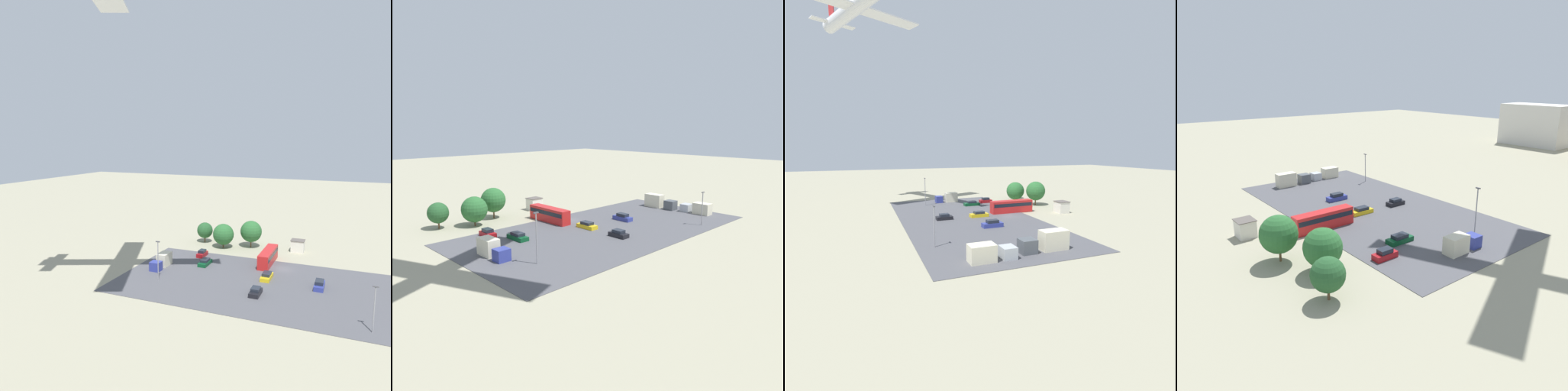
{
  "view_description": "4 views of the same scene",
  "coord_description": "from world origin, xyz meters",
  "views": [
    {
      "loc": [
        -14.24,
        85.01,
        29.61
      ],
      "look_at": [
        12.15,
        22.64,
        19.51
      ],
      "focal_mm": 35.0,
      "sensor_mm": 36.0,
      "label": 1
    },
    {
      "loc": [
        58.04,
        64.59,
        21.98
      ],
      "look_at": [
        2.18,
        8.16,
        7.35
      ],
      "focal_mm": 35.0,
      "sensor_mm": 36.0,
      "label": 2
    },
    {
      "loc": [
        -69.55,
        35.2,
        17.38
      ],
      "look_at": [
        -2.96,
        9.3,
        6.4
      ],
      "focal_mm": 28.0,
      "sensor_mm": 36.0,
      "label": 3
    },
    {
      "loc": [
        61.29,
        -36.3,
        26.62
      ],
      "look_at": [
        0.68,
        11.58,
        2.91
      ],
      "focal_mm": 35.0,
      "sensor_mm": 36.0,
      "label": 4
    }
  ],
  "objects": [
    {
      "name": "parked_truck_0",
      "position": [
        26.22,
        9.4,
        1.45
      ],
      "size": [
        2.37,
        7.11,
        2.99
      ],
      "color": "navy",
      "rests_on": "ground"
    },
    {
      "name": "parking_lot_surface",
      "position": [
        0.0,
        11.1,
        0.04
      ],
      "size": [
        63.85,
        32.23,
        0.08
      ],
      "color": "#4C4C51",
      "rests_on": "ground"
    },
    {
      "name": "tree_apron_far",
      "position": [
        24.92,
        -14.6,
        3.51
      ],
      "size": [
        4.54,
        4.54,
        5.79
      ],
      "color": "brown",
      "rests_on": "ground"
    },
    {
      "name": "light_pole_lot_centre",
      "position": [
        22.85,
        17.42,
        4.76
      ],
      "size": [
        0.9,
        0.28,
        8.5
      ],
      "color": "gray",
      "rests_on": "ground"
    },
    {
      "name": "tree_apron_mid",
      "position": [
        18.2,
        -11.26,
        3.76
      ],
      "size": [
        5.76,
        5.76,
        6.64
      ],
      "color": "brown",
      "rests_on": "ground"
    },
    {
      "name": "parked_car_2",
      "position": [
        2.12,
        16.84,
        0.69
      ],
      "size": [
        1.9,
        4.02,
        1.47
      ],
      "rotation": [
        0.0,
        0.0,
        3.14
      ],
      "color": "black",
      "rests_on": "ground"
    },
    {
      "name": "ground_plane",
      "position": [
        0.0,
        0.0,
        0.0
      ],
      "size": [
        400.0,
        400.0,
        0.0
      ],
      "primitive_type": "plane",
      "color": "gray"
    },
    {
      "name": "light_pole_lot_edge",
      "position": [
        -18.01,
        23.85,
        4.26
      ],
      "size": [
        0.9,
        0.28,
        7.52
      ],
      "color": "gray",
      "rests_on": "ground"
    },
    {
      "name": "parked_car_1",
      "position": [
        17.48,
        4.17,
        0.67
      ],
      "size": [
        1.98,
        4.79,
        1.42
      ],
      "rotation": [
        0.0,
        0.0,
        3.14
      ],
      "color": "#0C4723",
      "rests_on": "ground"
    },
    {
      "name": "parked_car_0",
      "position": [
        -8.81,
        8.65,
        0.77
      ],
      "size": [
        1.86,
        4.69,
        1.65
      ],
      "color": "navy",
      "rests_on": "ground"
    },
    {
      "name": "shed_building",
      "position": [
        -1.18,
        -15.37,
        1.6
      ],
      "size": [
        3.52,
        3.21,
        3.19
      ],
      "color": "silver",
      "rests_on": "ground"
    },
    {
      "name": "tree_near_shed",
      "position": [
        11.35,
        -14.73,
        4.44
      ],
      "size": [
        5.86,
        5.86,
        7.37
      ],
      "color": "brown",
      "rests_on": "ground"
    },
    {
      "name": "parked_car_4",
      "position": [
        20.6,
        -1.73,
        0.76
      ],
      "size": [
        1.75,
        4.0,
        1.63
      ],
      "color": "maroon",
      "rests_on": "ground"
    },
    {
      "name": "parked_car_3",
      "position": [
        1.98,
        7.7,
        0.67
      ],
      "size": [
        1.95,
        4.75,
        1.41
      ],
      "color": "gold",
      "rests_on": "ground"
    },
    {
      "name": "bus",
      "position": [
        3.98,
        -2.61,
        1.85
      ],
      "size": [
        2.51,
        11.84,
        3.29
      ],
      "color": "red",
      "rests_on": "ground"
    }
  ]
}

